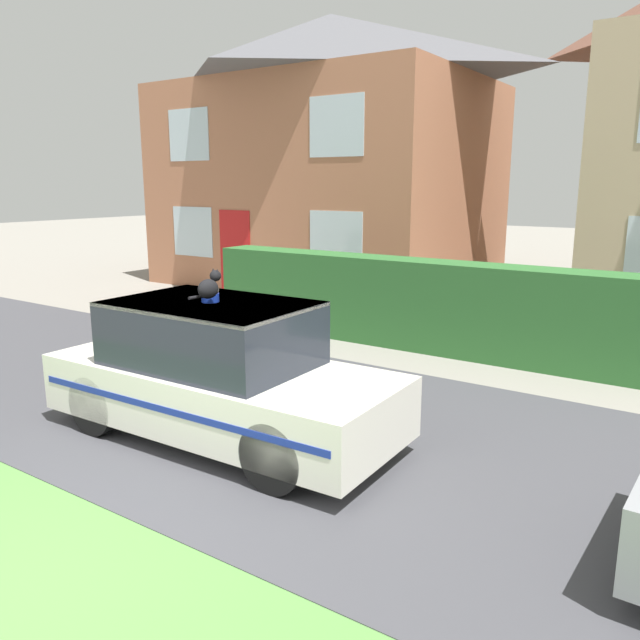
{
  "coord_description": "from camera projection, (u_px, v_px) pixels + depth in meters",
  "views": [
    {
      "loc": [
        3.99,
        -1.83,
        2.76
      ],
      "look_at": [
        -0.38,
        4.61,
        1.05
      ],
      "focal_mm": 35.0,
      "sensor_mm": 36.0,
      "label": 1
    }
  ],
  "objects": [
    {
      "name": "road_strip",
      "position": [
        305.0,
        424.0,
        7.28
      ],
      "size": [
        28.0,
        5.09,
        0.01
      ],
      "primitive_type": "cube",
      "color": "#424247",
      "rests_on": "ground"
    },
    {
      "name": "lawn_verge",
      "position": [
        17.0,
        580.0,
        4.43
      ],
      "size": [
        28.0,
        1.96,
        0.01
      ],
      "primitive_type": "cube",
      "color": "#568C42",
      "rests_on": "ground"
    },
    {
      "name": "garden_hedge",
      "position": [
        414.0,
        304.0,
        10.62
      ],
      "size": [
        8.05,
        0.74,
        1.5
      ],
      "primitive_type": "cube",
      "color": "#2D662D",
      "rests_on": "ground"
    },
    {
      "name": "police_car",
      "position": [
        218.0,
        373.0,
        6.78
      ],
      "size": [
        4.04,
        1.71,
        1.6
      ],
      "rotation": [
        0.0,
        0.0,
        0.02
      ],
      "color": "black",
      "rests_on": "road_strip"
    },
    {
      "name": "cat",
      "position": [
        210.0,
        287.0,
        6.31
      ],
      "size": [
        0.22,
        0.32,
        0.3
      ],
      "rotation": [
        0.0,
        0.0,
        1.45
      ],
      "color": "black",
      "rests_on": "police_car"
    },
    {
      "name": "house_left",
      "position": [
        330.0,
        150.0,
        17.42
      ],
      "size": [
        8.61,
        6.7,
        7.2
      ],
      "color": "#A86B4C",
      "rests_on": "ground"
    }
  ]
}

